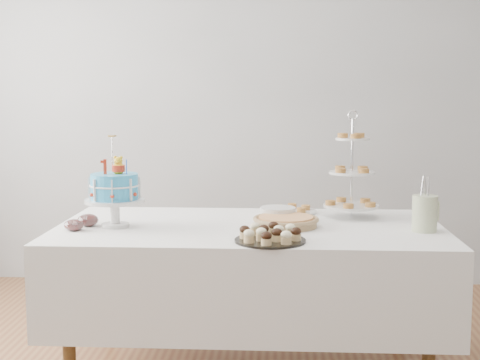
# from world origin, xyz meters

# --- Properties ---
(walls) EXTENTS (5.04, 4.04, 2.70)m
(walls) POSITION_xyz_m (0.00, 0.00, 1.35)
(walls) COLOR gray
(walls) RESTS_ON floor
(table) EXTENTS (1.92, 1.02, 0.77)m
(table) POSITION_xyz_m (0.00, 0.30, 0.54)
(table) COLOR silver
(table) RESTS_ON floor
(birthday_cake) EXTENTS (0.29, 0.29, 0.45)m
(birthday_cake) POSITION_xyz_m (-0.66, 0.23, 0.89)
(birthday_cake) COLOR silver
(birthday_cake) RESTS_ON table
(cupcake_tray) EXTENTS (0.32, 0.32, 0.07)m
(cupcake_tray) POSITION_xyz_m (0.11, -0.06, 0.81)
(cupcake_tray) COLOR black
(cupcake_tray) RESTS_ON table
(pie) EXTENTS (0.33, 0.33, 0.05)m
(pie) POSITION_xyz_m (0.18, 0.28, 0.80)
(pie) COLOR #A27E58
(pie) RESTS_ON table
(tiered_stand) EXTENTS (0.29, 0.29, 0.57)m
(tiered_stand) POSITION_xyz_m (0.53, 0.55, 1.01)
(tiered_stand) COLOR silver
(tiered_stand) RESTS_ON table
(plate_stack) EXTENTS (0.18, 0.18, 0.07)m
(plate_stack) POSITION_xyz_m (0.14, 0.43, 0.81)
(plate_stack) COLOR silver
(plate_stack) RESTS_ON table
(pastry_plate) EXTENTS (0.27, 0.27, 0.04)m
(pastry_plate) POSITION_xyz_m (0.22, 0.67, 0.79)
(pastry_plate) COLOR silver
(pastry_plate) RESTS_ON table
(jam_bowl_a) EXTENTS (0.10, 0.10, 0.06)m
(jam_bowl_a) POSITION_xyz_m (-0.80, 0.24, 0.80)
(jam_bowl_a) COLOR silver
(jam_bowl_a) RESTS_ON table
(jam_bowl_b) EXTENTS (0.09, 0.09, 0.06)m
(jam_bowl_b) POSITION_xyz_m (-0.84, 0.13, 0.80)
(jam_bowl_b) COLOR silver
(jam_bowl_b) RESTS_ON table
(utensil_pitcher) EXTENTS (0.13, 0.12, 0.27)m
(utensil_pitcher) POSITION_xyz_m (0.84, 0.20, 0.86)
(utensil_pitcher) COLOR white
(utensil_pitcher) RESTS_ON table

